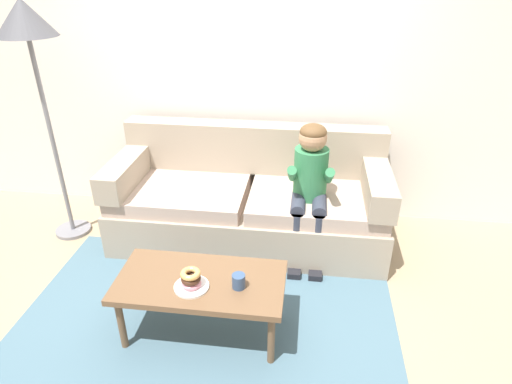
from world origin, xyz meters
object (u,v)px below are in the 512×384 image
Objects in this scene: donut at (191,283)px; toy_controller at (163,291)px; person_child at (310,181)px; floor_lamp at (28,36)px; couch at (249,202)px; coffee_table at (201,285)px; mug at (239,281)px.

toy_controller is at bearing 131.71° from donut.
floor_lamp is at bearing 178.16° from person_child.
toy_controller is at bearing -121.84° from couch.
floor_lamp is (-1.06, 0.70, 1.64)m from toy_controller.
person_child reaches higher than toy_controller.
coffee_table is at bearing -17.68° from toy_controller.
toy_controller is (-0.38, 0.31, -0.35)m from coffee_table.
couch reaches higher than mug.
toy_controller is 0.12× the size of floor_lamp.
floor_lamp is (-1.44, 1.01, 1.29)m from coffee_table.
mug is 2.32m from floor_lamp.
person_child reaches higher than couch.
couch is 1.20m from mug.
couch is at bearing 81.99° from donut.
couch is 9.91× the size of toy_controller.
donut is at bearing -113.73° from coffee_table.
couch is 2.03× the size of person_child.
couch is 2.16× the size of coffee_table.
floor_lamp is (-1.58, -0.14, 1.33)m from couch.
coffee_table is 0.12m from donut.
couch is 0.63m from person_child.
mug is 0.05× the size of floor_lamp.
donut is at bearing -98.01° from couch.
floor_lamp is at bearing 148.11° from mug.
coffee_table is 0.54× the size of floor_lamp.
floor_lamp reaches higher than donut.
donut is 0.53× the size of toy_controller.
couch is at bearing 157.57° from person_child.
toy_controller is 2.08m from floor_lamp.
mug is (0.24, -0.04, 0.09)m from coffee_table.
person_child is at bearing -1.84° from floor_lamp.
person_child is 0.57× the size of floor_lamp.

